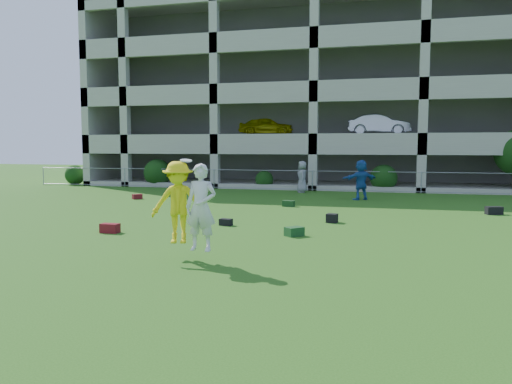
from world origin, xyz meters
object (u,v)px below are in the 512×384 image
(bystander_d, at_px, (361,180))
(frisbee_contest, at_px, (185,204))
(bystander_c, at_px, (302,177))
(crate_d, at_px, (332,218))
(parking_garage, at_px, (329,99))

(bystander_d, height_order, frisbee_contest, frisbee_contest)
(bystander_c, distance_m, frisbee_contest, 16.89)
(crate_d, bearing_deg, frisbee_contest, -112.97)
(bystander_c, bearing_deg, crate_d, -3.89)
(crate_d, height_order, frisbee_contest, frisbee_contest)
(bystander_d, relative_size, parking_garage, 0.06)
(parking_garage, bearing_deg, bystander_c, -92.27)
(frisbee_contest, bearing_deg, parking_garage, 89.06)
(bystander_c, bearing_deg, bystander_d, 30.26)
(bystander_d, bearing_deg, bystander_c, -75.33)
(bystander_c, relative_size, parking_garage, 0.06)
(bystander_c, distance_m, parking_garage, 11.20)
(bystander_d, xyz_separation_m, frisbee_contest, (-3.37, -13.95, 0.33))
(bystander_c, bearing_deg, parking_garage, 159.45)
(bystander_d, xyz_separation_m, parking_garage, (-2.93, 12.88, 5.05))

